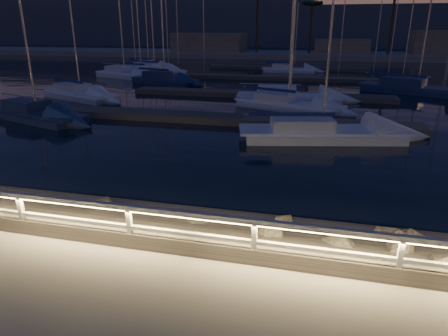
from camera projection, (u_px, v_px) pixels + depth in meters
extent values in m
plane|color=gray|center=(94.00, 240.00, 9.87)|extent=(400.00, 400.00, 0.00)
cube|color=gray|center=(24.00, 309.00, 7.61)|extent=(240.00, 5.00, 0.20)
cube|color=slate|center=(124.00, 224.00, 11.34)|extent=(240.00, 3.45, 1.29)
plane|color=black|center=(300.00, 56.00, 83.30)|extent=(320.00, 320.00, 0.00)
plane|color=black|center=(99.00, 281.00, 10.27)|extent=(400.00, 400.00, 0.00)
cube|color=silver|center=(22.00, 213.00, 10.15)|extent=(0.11, 0.11, 1.00)
cube|color=silver|center=(130.00, 227.00, 9.47)|extent=(0.11, 0.11, 1.00)
cube|color=silver|center=(254.00, 242.00, 8.80)|extent=(0.11, 0.11, 1.00)
cube|color=silver|center=(400.00, 260.00, 8.12)|extent=(0.11, 0.11, 1.00)
cube|color=silver|center=(90.00, 203.00, 9.53)|extent=(44.00, 0.12, 0.12)
cube|color=silver|center=(92.00, 222.00, 9.70)|extent=(44.00, 0.09, 0.09)
cube|color=#EFD26B|center=(90.00, 207.00, 9.54)|extent=(44.00, 0.04, 0.03)
sphere|color=slate|center=(198.00, 228.00, 10.99)|extent=(0.81, 0.81, 0.81)
sphere|color=slate|center=(37.00, 206.00, 12.51)|extent=(1.10, 1.10, 1.10)
sphere|color=slate|center=(433.00, 263.00, 9.14)|extent=(1.00, 1.00, 1.00)
sphere|color=slate|center=(386.00, 241.00, 10.63)|extent=(0.77, 0.77, 0.77)
cube|color=#615951|center=(234.00, 119.00, 24.65)|extent=(22.00, 2.00, 0.40)
cube|color=#615951|center=(260.00, 95.00, 33.80)|extent=(22.00, 2.00, 0.40)
cube|color=#615951|center=(276.00, 78.00, 44.79)|extent=(22.00, 2.00, 0.40)
cube|color=#615951|center=(287.00, 68.00, 55.77)|extent=(22.00, 2.00, 0.40)
cube|color=gray|center=(298.00, 56.00, 77.68)|extent=(160.00, 14.00, 1.20)
cube|color=gray|center=(210.00, 44.00, 81.08)|extent=(14.00, 8.00, 4.00)
cube|color=gray|center=(342.00, 48.00, 76.29)|extent=(10.00, 6.00, 3.00)
cube|color=gray|center=(435.00, 44.00, 71.49)|extent=(8.00, 7.00, 4.60)
cylinder|color=#453220|center=(257.00, 24.00, 75.71)|extent=(0.44, 0.44, 10.50)
cylinder|color=#453220|center=(311.00, 28.00, 74.61)|extent=(0.44, 0.44, 9.00)
cylinder|color=#453220|center=(392.00, 20.00, 70.12)|extent=(0.44, 0.44, 11.50)
cube|color=#3D4B5E|center=(311.00, 31.00, 127.55)|extent=(220.00, 30.00, 14.00)
cube|color=#3D4B5E|center=(150.00, 25.00, 149.60)|extent=(120.00, 25.00, 18.00)
cube|color=navy|center=(38.00, 117.00, 25.45)|extent=(7.59, 4.59, 0.56)
cube|color=navy|center=(37.00, 112.00, 25.33)|extent=(8.05, 4.44, 0.15)
cube|color=navy|center=(27.00, 105.00, 25.72)|extent=(3.23, 2.61, 0.66)
cylinder|color=#9E9EA3|center=(20.00, 4.00, 23.22)|extent=(0.12, 0.12, 12.51)
cylinder|color=#9E9EA3|center=(21.00, 96.00, 25.81)|extent=(4.29, 1.52, 0.08)
cube|color=white|center=(288.00, 107.00, 28.65)|extent=(7.73, 4.97, 0.53)
cube|color=white|center=(288.00, 103.00, 28.54)|extent=(8.17, 4.86, 0.14)
cube|color=white|center=(276.00, 97.00, 28.98)|extent=(3.33, 2.76, 0.63)
cylinder|color=#9E9EA3|center=(294.00, 5.00, 26.38)|extent=(0.12, 0.12, 12.76)
cylinder|color=#9E9EA3|center=(270.00, 89.00, 29.10)|extent=(4.30, 1.76, 0.08)
cube|color=white|center=(322.00, 136.00, 21.02)|extent=(8.43, 4.43, 0.54)
cube|color=white|center=(323.00, 130.00, 20.90)|extent=(8.99, 4.19, 0.15)
cube|color=white|center=(302.00, 124.00, 20.80)|extent=(3.50, 2.66, 0.64)
cylinder|color=#9E9EA3|center=(291.00, 114.00, 20.65)|extent=(4.91, 1.21, 0.08)
cube|color=navy|center=(165.00, 83.00, 41.44)|extent=(7.39, 4.34, 0.60)
cube|color=navy|center=(165.00, 79.00, 41.32)|extent=(7.84, 4.18, 0.16)
cube|color=navy|center=(157.00, 75.00, 41.67)|extent=(3.13, 2.49, 0.70)
cylinder|color=#9E9EA3|center=(162.00, 15.00, 39.26)|extent=(0.13, 0.13, 12.17)
cylinder|color=#9E9EA3|center=(154.00, 69.00, 41.73)|extent=(4.21, 1.40, 0.09)
cube|color=white|center=(81.00, 97.00, 32.87)|extent=(7.53, 4.99, 0.56)
cube|color=white|center=(80.00, 93.00, 32.75)|extent=(7.94, 4.89, 0.15)
cube|color=white|center=(73.00, 87.00, 33.20)|extent=(3.27, 2.73, 0.66)
cylinder|color=#9E9EA3|center=(71.00, 10.00, 30.65)|extent=(0.12, 0.12, 12.45)
cylinder|color=#9E9EA3|center=(69.00, 81.00, 33.31)|extent=(4.16, 1.82, 0.08)
cube|color=white|center=(290.00, 100.00, 31.57)|extent=(7.95, 3.32, 0.56)
cube|color=white|center=(290.00, 95.00, 31.45)|extent=(8.55, 2.99, 0.15)
cube|color=white|center=(277.00, 91.00, 31.48)|extent=(3.18, 2.22, 0.66)
cylinder|color=#9E9EA3|center=(295.00, 2.00, 29.18)|extent=(0.12, 0.12, 13.42)
cylinder|color=#9E9EA3|center=(270.00, 84.00, 31.38)|extent=(4.82, 0.55, 0.08)
cube|color=white|center=(125.00, 76.00, 46.84)|extent=(7.65, 4.75, 0.62)
cube|color=white|center=(125.00, 73.00, 46.71)|extent=(8.09, 4.61, 0.17)
cube|color=white|center=(118.00, 69.00, 47.10)|extent=(3.27, 2.67, 0.73)
cylinder|color=#9E9EA3|center=(120.00, 14.00, 44.57)|extent=(0.13, 0.13, 12.60)
cylinder|color=#9E9EA3|center=(115.00, 64.00, 47.18)|extent=(4.29, 1.63, 0.09)
cube|color=white|center=(141.00, 75.00, 48.16)|extent=(7.69, 4.68, 0.57)
cube|color=white|center=(141.00, 72.00, 48.04)|extent=(8.14, 4.54, 0.16)
cube|color=white|center=(135.00, 68.00, 48.44)|extent=(3.28, 2.65, 0.67)
cylinder|color=#9E9EA3|center=(137.00, 15.00, 45.90)|extent=(0.12, 0.12, 12.66)
cylinder|color=#9E9EA3|center=(132.00, 64.00, 48.53)|extent=(4.34, 1.57, 0.08)
cube|color=white|center=(289.00, 71.00, 52.49)|extent=(6.60, 2.22, 0.48)
cube|color=white|center=(289.00, 69.00, 52.38)|extent=(7.15, 1.90, 0.13)
cube|color=white|center=(282.00, 66.00, 52.49)|extent=(2.57, 1.66, 0.56)
cylinder|color=#9E9EA3|center=(292.00, 22.00, 50.45)|extent=(0.10, 0.10, 11.45)
cylinder|color=#9E9EA3|center=(279.00, 63.00, 52.46)|extent=(4.12, 0.08, 0.07)
cube|color=navy|center=(417.00, 92.00, 35.62)|extent=(9.62, 6.64, 0.62)
cube|color=navy|center=(417.00, 87.00, 35.49)|extent=(10.12, 6.54, 0.17)
cube|color=navy|center=(403.00, 82.00, 36.11)|extent=(4.21, 3.59, 0.73)
cylinder|color=#9E9EA3|center=(397.00, 75.00, 36.30)|extent=(5.25, 2.49, 0.09)
cube|color=white|center=(149.00, 67.00, 57.27)|extent=(6.31, 2.33, 0.53)
cube|color=white|center=(149.00, 65.00, 57.16)|extent=(6.82, 2.04, 0.14)
cube|color=white|center=(143.00, 62.00, 57.21)|extent=(2.49, 1.66, 0.63)
cylinder|color=#9E9EA3|center=(146.00, 24.00, 55.33)|extent=(0.12, 0.12, 10.82)
cylinder|color=#9E9EA3|center=(140.00, 59.00, 57.13)|extent=(3.90, 0.24, 0.08)
cube|color=white|center=(155.00, 73.00, 50.41)|extent=(8.35, 4.97, 0.62)
cube|color=white|center=(155.00, 70.00, 50.28)|extent=(8.85, 4.80, 0.17)
cube|color=white|center=(148.00, 66.00, 50.70)|extent=(3.54, 2.84, 0.73)
cylinder|color=#9E9EA3|center=(151.00, 10.00, 47.95)|extent=(0.13, 0.13, 13.75)
cylinder|color=#9E9EA3|center=(144.00, 61.00, 50.79)|extent=(4.73, 1.62, 0.09)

